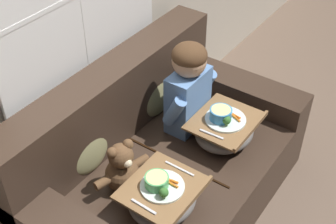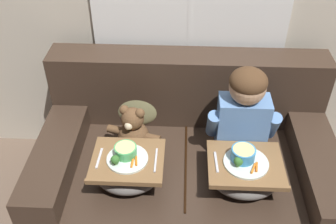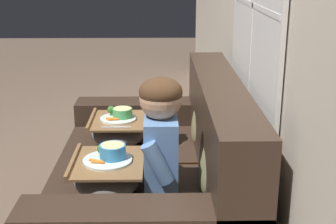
{
  "view_description": "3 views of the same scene",
  "coord_description": "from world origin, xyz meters",
  "px_view_note": "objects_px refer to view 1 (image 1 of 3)",
  "views": [
    {
      "loc": [
        -1.53,
        -1.07,
        2.26
      ],
      "look_at": [
        0.09,
        0.06,
        0.65
      ],
      "focal_mm": 50.0,
      "sensor_mm": 36.0,
      "label": 1
    },
    {
      "loc": [
        -0.03,
        -1.62,
        2.02
      ],
      "look_at": [
        -0.11,
        0.09,
        0.67
      ],
      "focal_mm": 42.0,
      "sensor_mm": 36.0,
      "label": 2
    },
    {
      "loc": [
        2.34,
        0.07,
        1.46
      ],
      "look_at": [
        0.02,
        0.11,
        0.71
      ],
      "focal_mm": 50.0,
      "sensor_mm": 36.0,
      "label": 3
    }
  ],
  "objects_px": {
    "couch": "(158,166)",
    "throw_pillow_behind_teddy": "(86,145)",
    "child_figure": "(189,83)",
    "throw_pillow_behind_child": "(155,89)",
    "lap_tray_child": "(224,129)",
    "teddy_bear": "(122,170)",
    "lap_tray_teddy": "(162,197)"
  },
  "relations": [
    {
      "from": "throw_pillow_behind_child",
      "to": "throw_pillow_behind_teddy",
      "type": "height_order",
      "value": "throw_pillow_behind_child"
    },
    {
      "from": "throw_pillow_behind_teddy",
      "to": "couch",
      "type": "bearing_deg",
      "value": -38.61
    },
    {
      "from": "couch",
      "to": "throw_pillow_behind_child",
      "type": "bearing_deg",
      "value": 38.61
    },
    {
      "from": "couch",
      "to": "throw_pillow_behind_child",
      "type": "relative_size",
      "value": 4.65
    },
    {
      "from": "lap_tray_child",
      "to": "lap_tray_teddy",
      "type": "distance_m",
      "value": 0.61
    },
    {
      "from": "couch",
      "to": "throw_pillow_behind_teddy",
      "type": "height_order",
      "value": "couch"
    },
    {
      "from": "child_figure",
      "to": "lap_tray_child",
      "type": "relative_size",
      "value": 1.44
    },
    {
      "from": "throw_pillow_behind_child",
      "to": "throw_pillow_behind_teddy",
      "type": "distance_m",
      "value": 0.61
    },
    {
      "from": "couch",
      "to": "teddy_bear",
      "type": "bearing_deg",
      "value": -179.95
    },
    {
      "from": "couch",
      "to": "lap_tray_child",
      "type": "bearing_deg",
      "value": -39.19
    },
    {
      "from": "couch",
      "to": "throw_pillow_behind_teddy",
      "type": "bearing_deg",
      "value": 141.39
    },
    {
      "from": "couch",
      "to": "child_figure",
      "type": "distance_m",
      "value": 0.51
    },
    {
      "from": "throw_pillow_behind_child",
      "to": "throw_pillow_behind_teddy",
      "type": "relative_size",
      "value": 1.06
    },
    {
      "from": "lap_tray_child",
      "to": "lap_tray_teddy",
      "type": "bearing_deg",
      "value": -179.97
    },
    {
      "from": "throw_pillow_behind_teddy",
      "to": "child_figure",
      "type": "bearing_deg",
      "value": -21.55
    },
    {
      "from": "lap_tray_child",
      "to": "teddy_bear",
      "type": "bearing_deg",
      "value": 157.92
    },
    {
      "from": "throw_pillow_behind_child",
      "to": "couch",
      "type": "bearing_deg",
      "value": -141.39
    },
    {
      "from": "throw_pillow_behind_child",
      "to": "teddy_bear",
      "type": "relative_size",
      "value": 1.11
    },
    {
      "from": "child_figure",
      "to": "lap_tray_teddy",
      "type": "bearing_deg",
      "value": -157.68
    },
    {
      "from": "throw_pillow_behind_child",
      "to": "lap_tray_teddy",
      "type": "height_order",
      "value": "throw_pillow_behind_child"
    },
    {
      "from": "throw_pillow_behind_teddy",
      "to": "lap_tray_child",
      "type": "height_order",
      "value": "throw_pillow_behind_teddy"
    },
    {
      "from": "teddy_bear",
      "to": "couch",
      "type": "bearing_deg",
      "value": 0.05
    },
    {
      "from": "couch",
      "to": "throw_pillow_behind_teddy",
      "type": "distance_m",
      "value": 0.47
    },
    {
      "from": "couch",
      "to": "throw_pillow_behind_child",
      "type": "xyz_separation_m",
      "value": [
        0.31,
        0.25,
        0.27
      ]
    },
    {
      "from": "throw_pillow_behind_child",
      "to": "teddy_bear",
      "type": "xyz_separation_m",
      "value": [
        -0.61,
        -0.25,
        -0.04
      ]
    },
    {
      "from": "throw_pillow_behind_teddy",
      "to": "lap_tray_teddy",
      "type": "height_order",
      "value": "throw_pillow_behind_teddy"
    },
    {
      "from": "child_figure",
      "to": "lap_tray_child",
      "type": "distance_m",
      "value": 0.33
    },
    {
      "from": "couch",
      "to": "throw_pillow_behind_teddy",
      "type": "xyz_separation_m",
      "value": [
        -0.31,
        0.25,
        0.27
      ]
    },
    {
      "from": "throw_pillow_behind_teddy",
      "to": "child_figure",
      "type": "xyz_separation_m",
      "value": [
        0.61,
        -0.24,
        0.14
      ]
    },
    {
      "from": "throw_pillow_behind_teddy",
      "to": "teddy_bear",
      "type": "height_order",
      "value": "throw_pillow_behind_teddy"
    },
    {
      "from": "throw_pillow_behind_teddy",
      "to": "lap_tray_child",
      "type": "xyz_separation_m",
      "value": [
        0.61,
        -0.49,
        -0.08
      ]
    },
    {
      "from": "couch",
      "to": "lap_tray_child",
      "type": "height_order",
      "value": "couch"
    }
  ]
}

